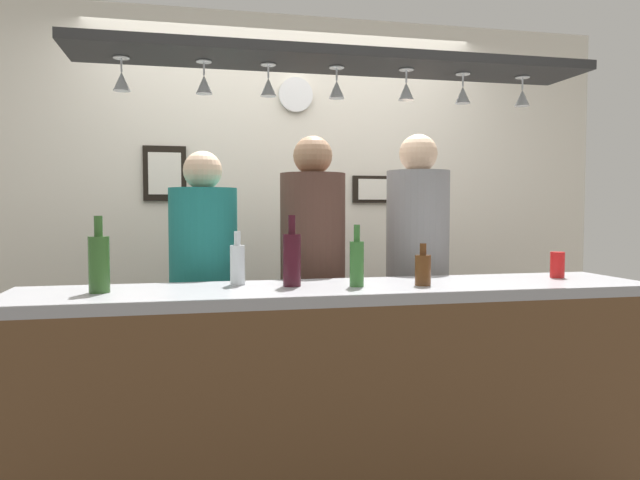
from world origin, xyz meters
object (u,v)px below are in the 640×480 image
person_right_grey_shirt (417,262)px  bottle_champagne_green (99,262)px  bottle_soda_clear (238,263)px  bottle_wine_dark_red (292,258)px  drink_can (557,265)px  person_middle_brown_shirt (313,268)px  bottle_beer_brown_stubby (423,269)px  picture_frame_lower_pair (374,189)px  wall_clock (296,95)px  picture_frame_caricature (165,174)px  person_left_teal_shirt (204,282)px  bottle_beer_green_import (357,262)px

person_right_grey_shirt → bottle_champagne_green: person_right_grey_shirt is taller
bottle_soda_clear → bottle_wine_dark_red: bearing=-24.2°
drink_can → person_middle_brown_shirt: bearing=152.4°
bottle_beer_brown_stubby → drink_can: size_ratio=1.48×
bottle_beer_brown_stubby → bottle_wine_dark_red: bearing=169.9°
person_right_grey_shirt → bottle_wine_dark_red: 0.99m
drink_can → picture_frame_lower_pair: (-0.48, 1.34, 0.39)m
bottle_soda_clear → picture_frame_lower_pair: picture_frame_lower_pair is taller
drink_can → wall_clock: wall_clock is taller
person_right_grey_shirt → picture_frame_caricature: 1.64m
bottle_wine_dark_red → bottle_soda_clear: bearing=155.8°
person_left_teal_shirt → picture_frame_lower_pair: 1.48m
person_middle_brown_shirt → bottle_champagne_green: (-0.98, -0.61, 0.10)m
person_middle_brown_shirt → bottle_wine_dark_red: (-0.21, -0.58, 0.10)m
person_left_teal_shirt → picture_frame_lower_pair: person_left_teal_shirt is taller
bottle_beer_brown_stubby → bottle_champagne_green: bearing=176.8°
bottle_beer_green_import → picture_frame_caricature: size_ratio=0.76×
bottle_soda_clear → bottle_beer_brown_stubby: 0.79m
bottle_beer_brown_stubby → picture_frame_lower_pair: (0.25, 1.47, 0.38)m
bottle_soda_clear → wall_clock: size_ratio=1.05×
person_middle_brown_shirt → wall_clock: 1.30m
bottle_champagne_green → bottle_wine_dark_red: bearing=1.7°
person_right_grey_shirt → bottle_champagne_green: bearing=-158.7°
picture_frame_lower_pair → wall_clock: (-0.53, -0.01, 0.60)m
person_middle_brown_shirt → picture_frame_lower_pair: bearing=53.2°
bottle_beer_green_import → bottle_soda_clear: bottle_beer_green_import is taller
picture_frame_lower_pair → wall_clock: size_ratio=1.36×
person_left_teal_shirt → bottle_beer_brown_stubby: person_left_teal_shirt is taller
bottle_champagne_green → wall_clock: 1.96m
person_right_grey_shirt → bottle_beer_green_import: person_right_grey_shirt is taller
drink_can → bottle_champagne_green: bearing=-178.5°
bottle_champagne_green → wall_clock: size_ratio=1.36×
person_right_grey_shirt → bottle_soda_clear: bearing=-154.4°
person_middle_brown_shirt → picture_frame_lower_pair: 1.07m
bottle_wine_dark_red → picture_frame_lower_pair: picture_frame_lower_pair is taller
bottle_champagne_green → picture_frame_caricature: bearing=81.5°
bottle_soda_clear → bottle_beer_brown_stubby: size_ratio=1.28×
picture_frame_lower_pair → wall_clock: 0.81m
bottle_champagne_green → bottle_beer_brown_stubby: 1.32m
bottle_beer_green_import → picture_frame_caricature: bearing=119.8°
bottle_beer_brown_stubby → picture_frame_caricature: size_ratio=0.53×
person_middle_brown_shirt → bottle_champagne_green: 1.16m
bottle_wine_dark_red → bottle_beer_brown_stubby: size_ratio=1.67×
drink_can → person_right_grey_shirt: bearing=130.9°
person_middle_brown_shirt → bottle_champagne_green: size_ratio=5.78×
picture_frame_lower_pair → bottle_champagne_green: bearing=-138.4°
picture_frame_caricature → person_left_teal_shirt: bearing=-75.1°
wall_clock → person_middle_brown_shirt: bearing=-93.8°
person_middle_brown_shirt → bottle_soda_clear: (-0.43, -0.49, 0.08)m
drink_can → wall_clock: bearing=127.2°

